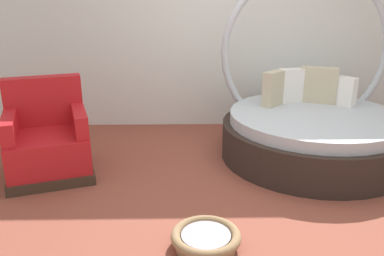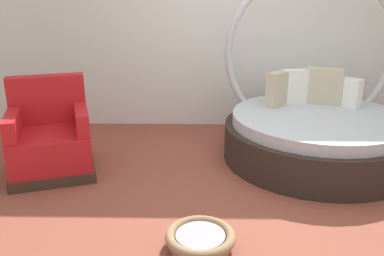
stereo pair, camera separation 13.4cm
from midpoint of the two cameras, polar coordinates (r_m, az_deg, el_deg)
ground_plane at (r=3.81m, az=7.87°, el=-9.12°), size 8.00×8.00×0.02m
back_wall at (r=5.39m, az=6.07°, el=15.08°), size 8.00×0.12×2.82m
round_daybed at (r=4.63m, az=17.82°, el=0.51°), size 1.99×1.99×2.06m
red_armchair at (r=4.30m, az=-18.51°, el=-1.61°), size 1.01×1.01×0.94m
pet_basket at (r=3.01m, az=2.51°, el=-15.44°), size 0.51×0.51×0.13m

